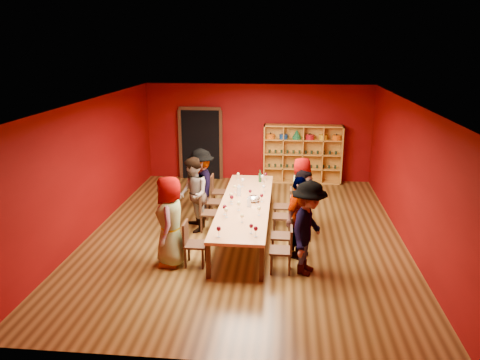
% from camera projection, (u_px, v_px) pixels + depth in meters
% --- Properties ---
extents(room_shell, '(7.10, 9.10, 3.04)m').
position_uv_depth(room_shell, '(245.00, 170.00, 10.29)').
color(room_shell, '#4C3214').
rests_on(room_shell, ground).
extents(tasting_table, '(1.10, 4.50, 0.75)m').
position_uv_depth(tasting_table, '(245.00, 205.00, 10.51)').
color(tasting_table, tan).
rests_on(tasting_table, ground).
extents(doorway, '(1.40, 0.17, 2.30)m').
position_uv_depth(doorway, '(201.00, 144.00, 14.80)').
color(doorway, black).
rests_on(doorway, ground).
extents(shelving_unit, '(2.40, 0.40, 1.80)m').
position_uv_depth(shelving_unit, '(303.00, 151.00, 14.42)').
color(shelving_unit, '#C6842C').
rests_on(shelving_unit, ground).
extents(chair_person_left_0, '(0.42, 0.42, 0.89)m').
position_uv_depth(chair_person_left_0, '(191.00, 241.00, 9.08)').
color(chair_person_left_0, '#321C10').
rests_on(chair_person_left_0, ground).
extents(person_left_0, '(0.57, 0.93, 1.79)m').
position_uv_depth(person_left_0, '(170.00, 221.00, 9.01)').
color(person_left_0, '#5174A8').
rests_on(person_left_0, ground).
extents(chair_person_left_2, '(0.42, 0.42, 0.89)m').
position_uv_depth(chair_person_left_2, '(206.00, 210.00, 10.76)').
color(chair_person_left_2, '#321C10').
rests_on(chair_person_left_2, ground).
extents(person_left_2, '(0.71, 0.95, 1.73)m').
position_uv_depth(person_left_2, '(193.00, 195.00, 10.68)').
color(person_left_2, '#16173C').
rests_on(person_left_2, ground).
extents(chair_person_left_3, '(0.42, 0.42, 0.89)m').
position_uv_depth(chair_person_left_3, '(212.00, 199.00, 11.51)').
color(chair_person_left_3, '#321C10').
rests_on(chair_person_left_3, ground).
extents(person_left_3, '(0.82, 1.23, 1.76)m').
position_uv_depth(person_left_3, '(201.00, 184.00, 11.43)').
color(person_left_3, pink).
rests_on(person_left_3, ground).
extents(chair_person_left_4, '(0.42, 0.42, 0.89)m').
position_uv_depth(chair_person_left_4, '(216.00, 190.00, 12.27)').
color(chair_person_left_4, '#321C10').
rests_on(chair_person_left_4, ground).
extents(person_left_4, '(0.43, 0.91, 1.54)m').
position_uv_depth(person_left_4, '(202.00, 179.00, 12.23)').
color(person_left_4, '#BD7E88').
rests_on(person_left_4, ground).
extents(chair_person_right_0, '(0.42, 0.42, 0.89)m').
position_uv_depth(chair_person_right_0, '(285.00, 248.00, 8.80)').
color(chair_person_right_0, '#321C10').
rests_on(chair_person_right_0, ground).
extents(person_right_0, '(0.84, 1.26, 1.81)m').
position_uv_depth(person_right_0, '(308.00, 228.00, 8.65)').
color(person_right_0, pink).
rests_on(person_right_0, ground).
extents(chair_person_right_1, '(0.42, 0.42, 0.89)m').
position_uv_depth(chair_person_right_1, '(285.00, 233.00, 9.47)').
color(chair_person_right_1, '#321C10').
rests_on(chair_person_right_1, ground).
extents(person_right_1, '(0.80, 1.09, 1.69)m').
position_uv_depth(person_right_1, '(298.00, 218.00, 9.35)').
color(person_right_1, '#5574AF').
rests_on(person_right_1, ground).
extents(chair_person_right_2, '(0.42, 0.42, 0.89)m').
position_uv_depth(chair_person_right_2, '(286.00, 214.00, 10.53)').
color(chair_person_right_2, '#321C10').
rests_on(chair_person_right_2, ground).
extents(person_right_2, '(0.80, 1.48, 1.53)m').
position_uv_depth(person_right_2, '(303.00, 203.00, 10.42)').
color(person_right_2, '#547EAE').
rests_on(person_right_2, ground).
extents(chair_person_right_3, '(0.42, 0.42, 0.89)m').
position_uv_depth(chair_person_right_3, '(286.00, 204.00, 11.16)').
color(chair_person_right_3, '#321C10').
rests_on(chair_person_right_3, ground).
extents(person_right_3, '(0.72, 0.91, 1.64)m').
position_uv_depth(person_right_3, '(301.00, 192.00, 11.04)').
color(person_right_3, beige).
rests_on(person_right_3, ground).
extents(wine_glass_0, '(0.09, 0.09, 0.21)m').
position_uv_depth(wine_glass_0, '(232.00, 198.00, 10.35)').
color(wine_glass_0, silver).
rests_on(wine_glass_0, tasting_table).
extents(wine_glass_1, '(0.08, 0.08, 0.21)m').
position_uv_depth(wine_glass_1, '(239.00, 204.00, 9.97)').
color(wine_glass_1, silver).
rests_on(wine_glass_1, tasting_table).
extents(wine_glass_2, '(0.07, 0.07, 0.18)m').
position_uv_depth(wine_glass_2, '(235.00, 187.00, 11.17)').
color(wine_glass_2, silver).
rests_on(wine_glass_2, tasting_table).
extents(wine_glass_3, '(0.08, 0.08, 0.19)m').
position_uv_depth(wine_glass_3, '(251.00, 226.00, 8.77)').
color(wine_glass_3, silver).
rests_on(wine_glass_3, tasting_table).
extents(wine_glass_4, '(0.08, 0.08, 0.19)m').
position_uv_depth(wine_glass_4, '(262.00, 196.00, 10.52)').
color(wine_glass_4, silver).
rests_on(wine_glass_4, tasting_table).
extents(wine_glass_5, '(0.09, 0.09, 0.22)m').
position_uv_depth(wine_glass_5, '(226.00, 210.00, 9.57)').
color(wine_glass_5, silver).
rests_on(wine_glass_5, tasting_table).
extents(wine_glass_6, '(0.07, 0.07, 0.19)m').
position_uv_depth(wine_glass_6, '(264.00, 187.00, 11.18)').
color(wine_glass_6, silver).
rests_on(wine_glass_6, tasting_table).
extents(wine_glass_7, '(0.07, 0.07, 0.18)m').
position_uv_depth(wine_glass_7, '(257.00, 198.00, 10.40)').
color(wine_glass_7, silver).
rests_on(wine_glass_7, tasting_table).
extents(wine_glass_8, '(0.08, 0.08, 0.19)m').
position_uv_depth(wine_glass_8, '(238.00, 174.00, 12.24)').
color(wine_glass_8, silver).
rests_on(wine_glass_8, tasting_table).
extents(wine_glass_9, '(0.08, 0.08, 0.21)m').
position_uv_depth(wine_glass_9, '(266.00, 175.00, 12.18)').
color(wine_glass_9, silver).
rests_on(wine_glass_9, tasting_table).
extents(wine_glass_10, '(0.07, 0.07, 0.18)m').
position_uv_depth(wine_glass_10, '(242.00, 216.00, 9.31)').
color(wine_glass_10, silver).
rests_on(wine_glass_10, tasting_table).
extents(wine_glass_11, '(0.08, 0.08, 0.21)m').
position_uv_depth(wine_glass_11, '(259.00, 209.00, 9.68)').
color(wine_glass_11, silver).
rests_on(wine_glass_11, tasting_table).
extents(wine_glass_12, '(0.09, 0.09, 0.22)m').
position_uv_depth(wine_glass_12, '(243.00, 180.00, 11.63)').
color(wine_glass_12, silver).
rests_on(wine_glass_12, tasting_table).
extents(wine_glass_13, '(0.08, 0.08, 0.21)m').
position_uv_depth(wine_glass_13, '(262.00, 177.00, 11.95)').
color(wine_glass_13, silver).
rests_on(wine_glass_13, tasting_table).
extents(wine_glass_14, '(0.09, 0.09, 0.22)m').
position_uv_depth(wine_glass_14, '(225.00, 207.00, 9.72)').
color(wine_glass_14, silver).
rests_on(wine_glass_14, tasting_table).
extents(wine_glass_15, '(0.09, 0.09, 0.22)m').
position_uv_depth(wine_glass_15, '(231.00, 195.00, 10.51)').
color(wine_glass_15, silver).
rests_on(wine_glass_15, tasting_table).
extents(wine_glass_16, '(0.09, 0.09, 0.22)m').
position_uv_depth(wine_glass_16, '(219.00, 229.00, 8.60)').
color(wine_glass_16, silver).
rests_on(wine_glass_16, tasting_table).
extents(wine_glass_17, '(0.08, 0.08, 0.21)m').
position_uv_depth(wine_glass_17, '(256.00, 229.00, 8.62)').
color(wine_glass_17, silver).
rests_on(wine_glass_17, tasting_table).
extents(wine_glass_18, '(0.07, 0.07, 0.19)m').
position_uv_depth(wine_glass_18, '(250.00, 191.00, 10.85)').
color(wine_glass_18, silver).
rests_on(wine_glass_18, tasting_table).
extents(spittoon_bowl, '(0.29, 0.29, 0.16)m').
position_uv_depth(spittoon_bowl, '(254.00, 199.00, 10.55)').
color(spittoon_bowl, '#B5B7BC').
rests_on(spittoon_bowl, tasting_table).
extents(carafe_a, '(0.12, 0.12, 0.26)m').
position_uv_depth(carafe_a, '(239.00, 191.00, 10.94)').
color(carafe_a, silver).
rests_on(carafe_a, tasting_table).
extents(carafe_b, '(0.10, 0.10, 0.23)m').
position_uv_depth(carafe_b, '(249.00, 202.00, 10.21)').
color(carafe_b, silver).
rests_on(carafe_b, tasting_table).
extents(wine_bottle, '(0.08, 0.08, 0.32)m').
position_uv_depth(wine_bottle, '(260.00, 177.00, 12.03)').
color(wine_bottle, '#153C1B').
rests_on(wine_bottle, tasting_table).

